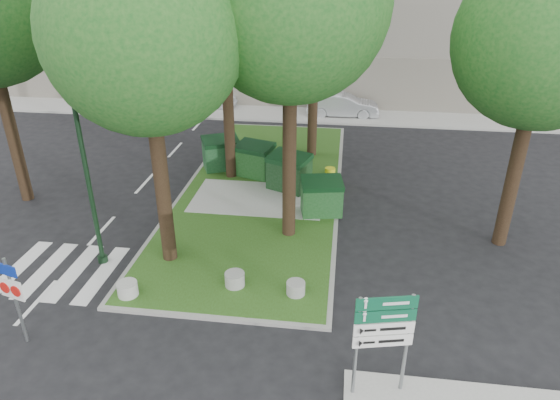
% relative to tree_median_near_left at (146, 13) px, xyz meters
% --- Properties ---
extents(ground, '(120.00, 120.00, 0.00)m').
position_rel_tree_median_near_left_xyz_m(ground, '(1.41, -2.56, -7.32)').
color(ground, black).
rests_on(ground, ground).
extents(median_island, '(6.00, 16.00, 0.12)m').
position_rel_tree_median_near_left_xyz_m(median_island, '(1.91, 5.44, -7.26)').
color(median_island, '#294B15').
rests_on(median_island, ground).
extents(median_kerb, '(6.30, 16.30, 0.10)m').
position_rel_tree_median_near_left_xyz_m(median_kerb, '(1.91, 5.44, -7.27)').
color(median_kerb, gray).
rests_on(median_kerb, ground).
extents(building_sidewalk, '(42.00, 3.00, 0.12)m').
position_rel_tree_median_near_left_xyz_m(building_sidewalk, '(1.41, 15.94, -7.26)').
color(building_sidewalk, '#999993').
rests_on(building_sidewalk, ground).
extents(zebra_crossing, '(5.00, 3.00, 0.01)m').
position_rel_tree_median_near_left_xyz_m(zebra_crossing, '(-2.34, -1.06, -7.31)').
color(zebra_crossing, silver).
rests_on(zebra_crossing, ground).
extents(tree_median_near_left, '(5.20, 5.20, 10.53)m').
position_rel_tree_median_near_left_xyz_m(tree_median_near_left, '(0.00, 0.00, 0.00)').
color(tree_median_near_left, black).
rests_on(tree_median_near_left, ground).
extents(tree_median_mid, '(4.80, 4.80, 9.99)m').
position_rel_tree_median_near_left_xyz_m(tree_median_mid, '(0.50, 6.50, -0.34)').
color(tree_median_mid, black).
rests_on(tree_median_mid, ground).
extents(tree_street_right, '(5.00, 5.00, 10.06)m').
position_rel_tree_median_near_left_xyz_m(tree_street_right, '(10.50, 2.50, -0.33)').
color(tree_street_right, black).
rests_on(tree_street_right, ground).
extents(dumpster_a, '(1.86, 1.63, 1.44)m').
position_rel_tree_median_near_left_xyz_m(dumpster_a, '(-0.20, 7.23, -6.51)').
color(dumpster_a, '#103D1A').
rests_on(dumpster_a, median_island).
extents(dumpster_b, '(1.81, 1.52, 1.44)m').
position_rel_tree_median_near_left_xyz_m(dumpster_b, '(1.40, 6.67, -6.51)').
color(dumpster_b, '#134314').
rests_on(dumpster_b, median_island).
extents(dumpster_c, '(1.92, 1.68, 1.49)m').
position_rel_tree_median_near_left_xyz_m(dumpster_c, '(3.00, 5.50, -6.48)').
color(dumpster_c, black).
rests_on(dumpster_c, median_island).
extents(dumpster_d, '(1.64, 1.30, 1.37)m').
position_rel_tree_median_near_left_xyz_m(dumpster_d, '(4.41, 3.55, -6.54)').
color(dumpster_d, '#144218').
rests_on(dumpster_d, median_island).
extents(bollard_left, '(0.56, 0.56, 0.40)m').
position_rel_tree_median_near_left_xyz_m(bollard_left, '(-0.62, -2.06, -7.00)').
color(bollard_left, '#ABABA6').
rests_on(bollard_left, median_island).
extents(bollard_right, '(0.52, 0.52, 0.37)m').
position_rel_tree_median_near_left_xyz_m(bollard_right, '(4.00, -1.38, -7.01)').
color(bollard_right, gray).
rests_on(bollard_right, median_island).
extents(bollard_mid, '(0.57, 0.57, 0.41)m').
position_rel_tree_median_near_left_xyz_m(bollard_mid, '(2.23, -1.22, -6.99)').
color(bollard_mid, gray).
rests_on(bollard_mid, median_island).
extents(litter_bin, '(0.42, 0.42, 0.73)m').
position_rel_tree_median_near_left_xyz_m(litter_bin, '(4.61, 6.09, -6.83)').
color(litter_bin, '#C8D118').
rests_on(litter_bin, median_island).
extents(street_lamp, '(0.45, 0.45, 5.63)m').
position_rel_tree_median_near_left_xyz_m(street_lamp, '(-2.16, -0.40, -3.78)').
color(street_lamp, black).
rests_on(street_lamp, ground).
extents(traffic_sign_pole, '(0.72, 0.23, 2.44)m').
position_rel_tree_median_near_left_xyz_m(traffic_sign_pole, '(-2.44, -4.03, -5.75)').
color(traffic_sign_pole, slate).
rests_on(traffic_sign_pole, ground).
extents(directional_sign, '(1.24, 0.33, 2.52)m').
position_rel_tree_median_near_left_xyz_m(directional_sign, '(6.11, -4.56, -5.52)').
color(directional_sign, slate).
rests_on(directional_sign, sidewalk_corner).
extents(car_white, '(4.21, 1.76, 1.42)m').
position_rel_tree_median_near_left_xyz_m(car_white, '(-3.67, 16.94, -6.61)').
color(car_white, white).
rests_on(car_white, ground).
extents(car_silver, '(4.18, 1.53, 1.37)m').
position_rel_tree_median_near_left_xyz_m(car_silver, '(4.91, 16.09, -6.63)').
color(car_silver, '#A2A5AA').
rests_on(car_silver, ground).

